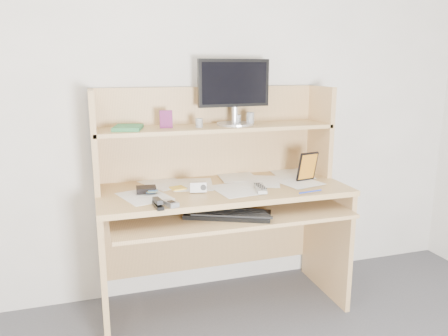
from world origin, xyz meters
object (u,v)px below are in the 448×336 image
object	(u,v)px
desk	(219,193)
tv_remote	(260,188)
game_case	(307,166)
keyboard	(228,214)
monitor	(234,90)

from	to	relation	value
desk	tv_remote	xyz separation A→B (m)	(0.17, -0.21, 0.07)
desk	game_case	distance (m)	0.54
desk	tv_remote	bearing A→B (deg)	-50.82
desk	keyboard	bearing A→B (deg)	-97.75
game_case	monitor	world-z (taller)	monitor
tv_remote	game_case	size ratio (longest dim) A/B	1.03
desk	game_case	bearing A→B (deg)	-12.29
desk	keyboard	world-z (taller)	desk
monitor	tv_remote	bearing A→B (deg)	-84.70
desk	monitor	size ratio (longest dim) A/B	3.17
keyboard	monitor	size ratio (longest dim) A/B	1.07
keyboard	desk	bearing A→B (deg)	106.57
tv_remote	keyboard	bearing A→B (deg)	-145.29
tv_remote	game_case	world-z (taller)	game_case
desk	keyboard	size ratio (longest dim) A/B	2.95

